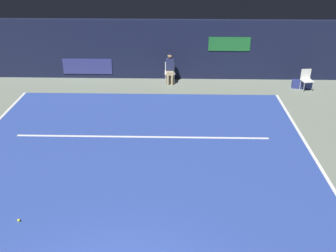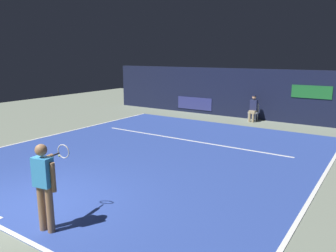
% 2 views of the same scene
% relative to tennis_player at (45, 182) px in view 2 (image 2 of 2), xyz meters
% --- Properties ---
extents(ground_plane, '(32.48, 32.48, 0.00)m').
position_rel_tennis_player_xyz_m(ground_plane, '(-1.24, 5.33, -0.99)').
color(ground_plane, gray).
extents(court_surface, '(10.38, 11.68, 0.01)m').
position_rel_tennis_player_xyz_m(court_surface, '(-1.24, 5.33, -0.98)').
color(court_surface, '#2D479E').
rests_on(court_surface, ground).
extents(line_sideline_left, '(0.10, 11.68, 0.01)m').
position_rel_tennis_player_xyz_m(line_sideline_left, '(3.90, 5.33, -0.97)').
color(line_sideline_left, white).
rests_on(line_sideline_left, court_surface).
extents(line_sideline_right, '(0.10, 11.68, 0.01)m').
position_rel_tennis_player_xyz_m(line_sideline_right, '(-6.37, 5.33, -0.97)').
color(line_sideline_right, white).
rests_on(line_sideline_right, court_surface).
extents(line_service, '(8.09, 0.10, 0.01)m').
position_rel_tennis_player_xyz_m(line_service, '(-1.24, 7.37, -0.97)').
color(line_service, white).
rests_on(line_service, court_surface).
extents(back_wall, '(16.69, 0.33, 2.60)m').
position_rel_tennis_player_xyz_m(back_wall, '(-1.24, 13.25, 0.31)').
color(back_wall, '#141933').
rests_on(back_wall, ground).
extents(tennis_player, '(0.75, 0.93, 1.73)m').
position_rel_tennis_player_xyz_m(tennis_player, '(0.00, 0.00, 0.00)').
color(tennis_player, '#8C6647').
rests_on(tennis_player, ground).
extents(line_judge_on_chair, '(0.45, 0.54, 1.32)m').
position_rel_tennis_player_xyz_m(line_judge_on_chair, '(-0.45, 12.51, -0.30)').
color(line_judge_on_chair, white).
rests_on(line_judge_on_chair, ground).
extents(tennis_ball, '(0.07, 0.07, 0.07)m').
position_rel_tennis_player_xyz_m(tennis_ball, '(-3.68, 3.16, -0.94)').
color(tennis_ball, '#CCE033').
rests_on(tennis_ball, court_surface).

